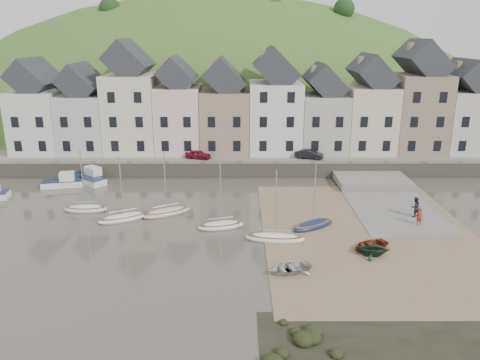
{
  "coord_description": "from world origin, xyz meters",
  "views": [
    {
      "loc": [
        -0.11,
        -37.53,
        16.49
      ],
      "look_at": [
        0.0,
        6.0,
        3.0
      ],
      "focal_mm": 35.53,
      "sensor_mm": 36.0,
      "label": 1
    }
  ],
  "objects_px": {
    "sailboat_0": "(86,208)",
    "rowboat_red": "(370,245)",
    "rowboat_green": "(372,248)",
    "person_red": "(419,216)",
    "car_left": "(198,154)",
    "car_right": "(309,154)",
    "rowboat_white": "(289,268)",
    "person_dark": "(415,207)"
  },
  "relations": [
    {
      "from": "sailboat_0",
      "to": "car_left",
      "type": "distance_m",
      "value": 17.16
    },
    {
      "from": "rowboat_red",
      "to": "person_red",
      "type": "distance_m",
      "value": 7.55
    },
    {
      "from": "rowboat_red",
      "to": "sailboat_0",
      "type": "bearing_deg",
      "value": -136.81
    },
    {
      "from": "person_red",
      "to": "rowboat_green",
      "type": "bearing_deg",
      "value": 37.68
    },
    {
      "from": "sailboat_0",
      "to": "rowboat_green",
      "type": "bearing_deg",
      "value": -21.45
    },
    {
      "from": "car_right",
      "to": "person_dark",
      "type": "bearing_deg",
      "value": -134.15
    },
    {
      "from": "car_right",
      "to": "rowboat_white",
      "type": "bearing_deg",
      "value": -171.04
    },
    {
      "from": "rowboat_white",
      "to": "rowboat_red",
      "type": "bearing_deg",
      "value": 97.35
    },
    {
      "from": "sailboat_0",
      "to": "person_dark",
      "type": "distance_m",
      "value": 31.29
    },
    {
      "from": "car_right",
      "to": "sailboat_0",
      "type": "bearing_deg",
      "value": 140.54
    },
    {
      "from": "person_dark",
      "to": "sailboat_0",
      "type": "bearing_deg",
      "value": -27.91
    },
    {
      "from": "car_left",
      "to": "car_right",
      "type": "bearing_deg",
      "value": -74.05
    },
    {
      "from": "rowboat_white",
      "to": "person_dark",
      "type": "xyz_separation_m",
      "value": [
        12.77,
        10.63,
        0.68
      ]
    },
    {
      "from": "car_right",
      "to": "rowboat_red",
      "type": "bearing_deg",
      "value": -155.86
    },
    {
      "from": "sailboat_0",
      "to": "rowboat_red",
      "type": "distance_m",
      "value": 26.69
    },
    {
      "from": "car_right",
      "to": "car_left",
      "type": "bearing_deg",
      "value": 109.9
    },
    {
      "from": "rowboat_green",
      "to": "rowboat_red",
      "type": "relative_size",
      "value": 0.75
    },
    {
      "from": "person_red",
      "to": "person_dark",
      "type": "distance_m",
      "value": 1.95
    },
    {
      "from": "rowboat_white",
      "to": "rowboat_green",
      "type": "distance_m",
      "value": 7.13
    },
    {
      "from": "sailboat_0",
      "to": "rowboat_red",
      "type": "relative_size",
      "value": 1.96
    },
    {
      "from": "person_dark",
      "to": "rowboat_white",
      "type": "bearing_deg",
      "value": 15.16
    },
    {
      "from": "person_dark",
      "to": "car_right",
      "type": "bearing_deg",
      "value": -88.66
    },
    {
      "from": "rowboat_green",
      "to": "person_red",
      "type": "height_order",
      "value": "person_red"
    },
    {
      "from": "person_red",
      "to": "person_dark",
      "type": "bearing_deg",
      "value": -107.79
    },
    {
      "from": "rowboat_white",
      "to": "sailboat_0",
      "type": "bearing_deg",
      "value": -145.66
    },
    {
      "from": "rowboat_red",
      "to": "car_right",
      "type": "bearing_deg",
      "value": 156.36
    },
    {
      "from": "car_left",
      "to": "sailboat_0",
      "type": "bearing_deg",
      "value": 160.85
    },
    {
      "from": "person_red",
      "to": "car_left",
      "type": "xyz_separation_m",
      "value": [
        -21.12,
        17.68,
        1.24
      ]
    },
    {
      "from": "rowboat_red",
      "to": "car_left",
      "type": "xyz_separation_m",
      "value": [
        -15.43,
        22.61,
        1.75
      ]
    },
    {
      "from": "rowboat_green",
      "to": "car_left",
      "type": "bearing_deg",
      "value": -136.77
    },
    {
      "from": "person_dark",
      "to": "car_right",
      "type": "height_order",
      "value": "car_right"
    },
    {
      "from": "person_red",
      "to": "car_left",
      "type": "height_order",
      "value": "car_left"
    },
    {
      "from": "sailboat_0",
      "to": "rowboat_green",
      "type": "distance_m",
      "value": 26.98
    },
    {
      "from": "rowboat_white",
      "to": "person_red",
      "type": "distance_m",
      "value": 15.21
    },
    {
      "from": "car_left",
      "to": "car_right",
      "type": "distance_m",
      "value": 13.76
    },
    {
      "from": "sailboat_0",
      "to": "person_dark",
      "type": "relative_size",
      "value": 3.32
    },
    {
      "from": "rowboat_green",
      "to": "person_red",
      "type": "xyz_separation_m",
      "value": [
        5.82,
        6.15,
        0.2
      ]
    },
    {
      "from": "rowboat_red",
      "to": "car_left",
      "type": "distance_m",
      "value": 27.43
    },
    {
      "from": "rowboat_green",
      "to": "car_right",
      "type": "height_order",
      "value": "car_right"
    },
    {
      "from": "person_red",
      "to": "person_dark",
      "type": "height_order",
      "value": "person_dark"
    },
    {
      "from": "rowboat_red",
      "to": "person_dark",
      "type": "relative_size",
      "value": 1.7
    },
    {
      "from": "rowboat_white",
      "to": "car_left",
      "type": "height_order",
      "value": "car_left"
    }
  ]
}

